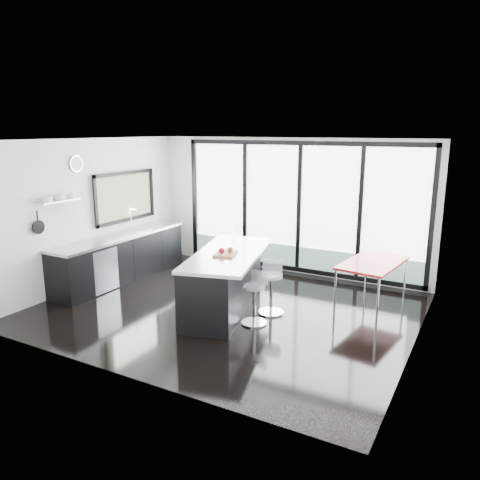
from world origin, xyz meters
The scene contains 11 objects.
floor centered at (0.00, 0.00, 0.00)m, with size 6.00×5.00×0.00m, color black.
ceiling centered at (0.00, 0.00, 2.80)m, with size 6.00×5.00×0.00m, color white.
wall_back centered at (0.27, 2.47, 1.27)m, with size 6.00×0.09×2.80m.
wall_front centered at (0.00, -2.50, 1.40)m, with size 6.00×0.00×2.80m, color silver.
wall_left centered at (-2.97, 0.27, 1.56)m, with size 0.26×5.00×2.80m.
wall_right centered at (3.00, 0.00, 1.40)m, with size 0.00×5.00×2.80m, color silver.
counter_cabinets centered at (-2.67, 0.40, 0.46)m, with size 0.69×3.24×1.36m.
island centered at (-0.05, 0.02, 0.50)m, with size 1.62×2.61×1.29m.
bar_stool_near centered at (0.69, -0.31, 0.32)m, with size 0.40×0.40×0.64m, color silver.
bar_stool_far centered at (0.74, 0.20, 0.34)m, with size 0.42×0.42×0.67m, color silver.
red_table centered at (2.08, 1.39, 0.39)m, with size 0.82×1.44×0.77m, color #A51B15.
Camera 1 is at (3.77, -6.39, 2.97)m, focal length 35.00 mm.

